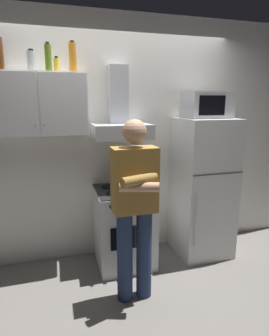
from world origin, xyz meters
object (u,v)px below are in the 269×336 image
at_px(stove_oven, 124,227).
at_px(range_hood, 120,119).
at_px(bottle_liquor_amber, 73,58).
at_px(person_standing, 135,206).
at_px(bottle_canister_steel, 32,61).
at_px(bottle_spice_jar, 57,65).
at_px(microwave, 207,105).
at_px(upper_cabinet, 39,105).
at_px(cooking_pot, 138,185).
at_px(refrigerator, 203,188).
at_px(bottle_olive_oil, 48,58).

distance_m(stove_oven, range_hood, 1.17).
bearing_deg(bottle_liquor_amber, person_standing, -61.89).
bearing_deg(stove_oven, bottle_canister_steel, 170.94).
bearing_deg(bottle_spice_jar, microwave, -3.77).
relative_size(upper_cabinet, stove_oven, 1.03).
xyz_separation_m(cooking_pot, bottle_spice_jar, (-0.75, 0.24, 1.18)).
bearing_deg(person_standing, bottle_liquor_amber, 118.11).
height_order(cooking_pot, bottle_canister_steel, bottle_canister_steel).
bearing_deg(cooking_pot, upper_cabinet, 165.27).
height_order(refrigerator, bottle_spice_jar, bottle_spice_jar).
xyz_separation_m(bottle_olive_oil, bottle_canister_steel, (-0.15, 0.04, -0.03)).
xyz_separation_m(upper_cabinet, bottle_liquor_amber, (0.34, 0.04, 0.44)).
height_order(range_hood, refrigerator, range_hood).
bearing_deg(upper_cabinet, bottle_olive_oil, -16.78).
height_order(microwave, bottle_liquor_amber, bottle_liquor_amber).
relative_size(bottle_canister_steel, bottle_spice_jar, 1.38).
distance_m(bottle_olive_oil, bottle_canister_steel, 0.16).
xyz_separation_m(microwave, person_standing, (-1.00, -0.62, -0.84)).
distance_m(person_standing, cooking_pot, 0.52).
distance_m(person_standing, bottle_spice_jar, 1.53).
distance_m(stove_oven, microwave, 1.62).
xyz_separation_m(upper_cabinet, bottle_olive_oil, (0.11, -0.03, 0.42)).
bearing_deg(stove_oven, microwave, 1.15).
distance_m(range_hood, bottle_spice_jar, 0.81).
distance_m(stove_oven, bottle_liquor_amber, 1.83).
bearing_deg(bottle_liquor_amber, range_hood, -4.25).
xyz_separation_m(bottle_liquor_amber, bottle_canister_steel, (-0.38, -0.03, -0.05)).
bearing_deg(bottle_spice_jar, upper_cabinet, 179.02).
xyz_separation_m(upper_cabinet, microwave, (1.75, -0.11, -0.01)).
xyz_separation_m(stove_oven, microwave, (0.95, 0.02, 1.31)).
height_order(stove_oven, bottle_liquor_amber, bottle_liquor_amber).
height_order(stove_oven, bottle_spice_jar, bottle_spice_jar).
height_order(upper_cabinet, person_standing, upper_cabinet).
distance_m(refrigerator, person_standing, 1.17).
relative_size(bottle_liquor_amber, bottle_spice_jar, 2.04).
bearing_deg(microwave, upper_cabinet, 176.52).
height_order(bottle_liquor_amber, bottle_canister_steel, bottle_liquor_amber).
bearing_deg(refrigerator, bottle_spice_jar, 175.57).
bearing_deg(cooking_pot, bottle_liquor_amber, 154.60).
bearing_deg(bottle_liquor_amber, microwave, -5.74).
bearing_deg(refrigerator, range_hood, 172.45).
height_order(range_hood, cooking_pot, range_hood).
bearing_deg(range_hood, bottle_spice_jar, -179.59).
distance_m(microwave, bottle_canister_steel, 1.84).
xyz_separation_m(range_hood, bottle_canister_steel, (-0.84, 0.01, 0.55)).
bearing_deg(bottle_olive_oil, person_standing, -47.50).
bearing_deg(bottle_olive_oil, range_hood, 2.88).
bearing_deg(bottle_spice_jar, cooking_pot, -17.92).
xyz_separation_m(refrigerator, bottle_spice_jar, (-1.57, 0.12, 1.32)).
bearing_deg(refrigerator, bottle_olive_oil, 176.82).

